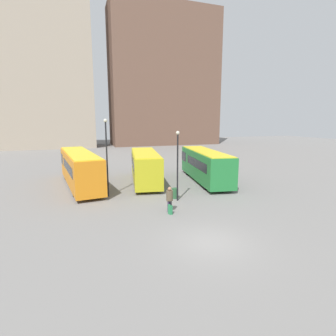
{
  "coord_description": "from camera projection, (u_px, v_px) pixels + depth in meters",
  "views": [
    {
      "loc": [
        -6.24,
        -11.38,
        6.25
      ],
      "look_at": [
        0.97,
        9.64,
        2.25
      ],
      "focal_mm": 28.0,
      "sensor_mm": 36.0,
      "label": 1
    }
  ],
  "objects": [
    {
      "name": "building_block_right",
      "position": [
        164.0,
        78.0,
        69.46
      ],
      "size": [
        28.27,
        10.82,
        34.79
      ],
      "color": "brown",
      "rests_on": "ground_plane"
    },
    {
      "name": "bus_1",
      "position": [
        145.0,
        166.0,
        26.66
      ],
      "size": [
        4.04,
        9.64,
        3.19
      ],
      "rotation": [
        0.0,
        0.0,
        1.4
      ],
      "color": "gold",
      "rests_on": "ground_plane"
    },
    {
      "name": "lamp_post_1",
      "position": [
        178.0,
        160.0,
        20.31
      ],
      "size": [
        0.28,
        0.28,
        5.5
      ],
      "color": "black",
      "rests_on": "ground_plane"
    },
    {
      "name": "building_block_left",
      "position": [
        18.0,
        47.0,
        57.76
      ],
      "size": [
        30.86,
        11.41,
        44.59
      ],
      "color": "tan",
      "rests_on": "ground_plane"
    },
    {
      "name": "ground_plane",
      "position": [
        210.0,
        242.0,
        13.69
      ],
      "size": [
        160.0,
        160.0,
        0.0
      ],
      "primitive_type": "plane",
      "color": "slate"
    },
    {
      "name": "lamp_post_0",
      "position": [
        107.0,
        152.0,
        21.41
      ],
      "size": [
        0.28,
        0.28,
        6.43
      ],
      "color": "black",
      "rests_on": "ground_plane"
    },
    {
      "name": "traveler",
      "position": [
        170.0,
        197.0,
        18.14
      ],
      "size": [
        0.56,
        0.56,
        1.78
      ],
      "rotation": [
        0.0,
        0.0,
        1.82
      ],
      "color": "#382D4C",
      "rests_on": "ground_plane"
    },
    {
      "name": "bus_2",
      "position": [
        205.0,
        164.0,
        27.56
      ],
      "size": [
        4.22,
        11.13,
        3.21
      ],
      "rotation": [
        0.0,
        0.0,
        1.41
      ],
      "color": "#237A38",
      "rests_on": "ground_plane"
    },
    {
      "name": "bus_0",
      "position": [
        80.0,
        167.0,
        25.41
      ],
      "size": [
        3.94,
        12.19,
        3.32
      ],
      "rotation": [
        0.0,
        0.0,
        1.7
      ],
      "color": "orange",
      "rests_on": "ground_plane"
    },
    {
      "name": "trash_bin",
      "position": [
        175.0,
        193.0,
        21.41
      ],
      "size": [
        0.52,
        0.52,
        0.85
      ],
      "color": "#285633",
      "rests_on": "ground_plane"
    },
    {
      "name": "suitcase",
      "position": [
        170.0,
        209.0,
        17.76
      ],
      "size": [
        0.25,
        0.35,
        0.95
      ],
      "rotation": [
        0.0,
        0.0,
        1.82
      ],
      "color": "#28844C",
      "rests_on": "ground_plane"
    }
  ]
}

